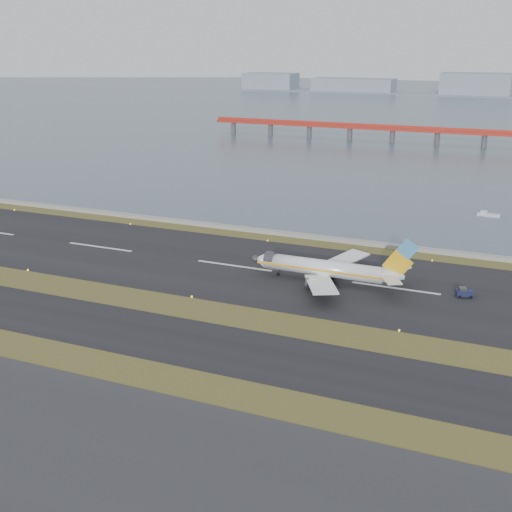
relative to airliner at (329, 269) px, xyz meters
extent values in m
plane|color=#3D4819|center=(-24.99, -27.63, -3.46)|extent=(1000.00, 1000.00, 0.00)
cube|color=black|center=(-24.99, -39.63, -3.41)|extent=(1000.00, 18.00, 0.10)
cube|color=black|center=(-24.99, 2.37, -3.41)|extent=(1000.00, 45.00, 0.10)
cube|color=gray|center=(-24.99, 32.37, -2.96)|extent=(1000.00, 2.50, 1.00)
cube|color=#455363|center=(-24.99, 432.37, -3.46)|extent=(1400.00, 800.00, 1.30)
cube|color=#AC291D|center=(-4.99, 222.37, 4.04)|extent=(260.00, 5.00, 1.60)
cube|color=#AC291D|center=(-4.99, 222.37, 5.54)|extent=(260.00, 0.40, 1.40)
cylinder|color=#4C4C51|center=(-100.99, 222.37, -0.46)|extent=(2.80, 2.80, 7.00)
cylinder|color=#4C4C51|center=(-4.99, 222.37, -0.46)|extent=(2.80, 2.80, 7.00)
cube|color=gray|center=(-24.99, 592.37, -3.46)|extent=(1400.00, 80.00, 1.00)
cube|color=gray|center=(-244.99, 592.37, 5.54)|extent=(60.00, 35.00, 18.00)
cube|color=gray|center=(-144.99, 592.37, 3.54)|extent=(90.00, 35.00, 14.00)
cube|color=gray|center=(-14.99, 592.37, 7.54)|extent=(70.00, 35.00, 22.00)
cylinder|color=white|center=(-1.50, 0.00, 0.04)|extent=(28.00, 3.80, 3.80)
cone|color=white|center=(-17.10, 0.00, 0.04)|extent=(3.20, 3.80, 3.80)
cone|color=white|center=(14.70, 0.00, 0.34)|extent=(5.00, 3.80, 3.80)
cube|color=yellow|center=(-1.50, -1.92, 0.04)|extent=(31.00, 0.06, 0.45)
cube|color=yellow|center=(-1.50, 1.92, 0.04)|extent=(31.00, 0.06, 0.45)
cube|color=white|center=(0.70, -8.50, -0.66)|extent=(11.31, 15.89, 1.66)
cube|color=white|center=(0.70, 8.50, -0.66)|extent=(11.31, 15.89, 1.66)
cylinder|color=#37373C|center=(-1.00, -6.00, -1.86)|extent=(4.20, 2.10, 2.10)
cylinder|color=#37373C|center=(-1.00, 6.00, -1.86)|extent=(4.20, 2.10, 2.10)
cube|color=yellow|center=(15.50, 0.00, 3.24)|extent=(6.80, 0.35, 6.85)
cube|color=#4A95D2|center=(17.40, 0.00, 6.94)|extent=(4.85, 0.37, 4.90)
cube|color=white|center=(15.00, -3.80, 0.84)|extent=(5.64, 6.80, 0.22)
cube|color=white|center=(15.00, 3.80, 0.84)|extent=(5.64, 6.80, 0.22)
cylinder|color=black|center=(-12.50, 0.00, -3.01)|extent=(0.80, 0.28, 0.80)
cylinder|color=black|center=(0.00, -2.80, -2.91)|extent=(1.00, 0.38, 1.00)
cylinder|color=black|center=(0.00, 2.80, -2.91)|extent=(1.00, 0.38, 1.00)
cube|color=#161B3D|center=(29.83, 2.95, -2.47)|extent=(3.96, 3.04, 1.31)
cube|color=#37373C|center=(29.42, 2.80, -1.60)|extent=(2.00, 2.06, 0.77)
cylinder|color=black|center=(29.00, 1.72, -3.08)|extent=(0.83, 0.57, 0.77)
cylinder|color=black|center=(28.40, 3.36, -3.08)|extent=(0.83, 0.57, 0.77)
cylinder|color=black|center=(31.26, 2.54, -3.08)|extent=(0.83, 0.57, 0.77)
cylinder|color=black|center=(30.66, 4.19, -3.08)|extent=(0.83, 0.57, 0.77)
cube|color=silver|center=(30.41, 77.16, -3.06)|extent=(7.11, 2.43, 0.91)
cube|color=silver|center=(28.90, 77.21, -2.25)|extent=(2.06, 1.67, 0.91)
camera|label=1|loc=(37.53, -134.47, 49.58)|focal=45.00mm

